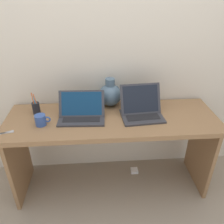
# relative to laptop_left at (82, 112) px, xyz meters

# --- Properties ---
(ground_plane) EXTENTS (6.00, 6.00, 0.00)m
(ground_plane) POSITION_rel_laptop_left_xyz_m (0.24, -0.02, -0.79)
(ground_plane) COLOR gray
(back_wall) EXTENTS (4.40, 0.04, 2.40)m
(back_wall) POSITION_rel_laptop_left_xyz_m (0.24, 0.30, 0.41)
(back_wall) COLOR beige
(back_wall) RESTS_ON ground
(desk) EXTENTS (1.69, 0.56, 0.74)m
(desk) POSITION_rel_laptop_left_xyz_m (0.24, -0.02, -0.20)
(desk) COLOR olive
(desk) RESTS_ON ground
(laptop_left) EXTENTS (0.37, 0.24, 0.20)m
(laptop_left) POSITION_rel_laptop_left_xyz_m (0.00, 0.00, 0.00)
(laptop_left) COLOR #333338
(laptop_left) RESTS_ON desk
(laptop_right) EXTENTS (0.34, 0.28, 0.24)m
(laptop_right) POSITION_rel_laptop_left_xyz_m (0.47, 0.01, 0.01)
(laptop_right) COLOR #333338
(laptop_right) RESTS_ON desk
(green_vase) EXTENTS (0.20, 0.20, 0.24)m
(green_vase) POSITION_rel_laptop_left_xyz_m (0.24, 0.20, 0.05)
(green_vase) COLOR slate
(green_vase) RESTS_ON desk
(coffee_mug) EXTENTS (0.12, 0.08, 0.08)m
(coffee_mug) POSITION_rel_laptop_left_xyz_m (-0.30, -0.09, -0.01)
(coffee_mug) COLOR #335199
(coffee_mug) RESTS_ON desk
(pen_cup) EXTENTS (0.06, 0.06, 0.19)m
(pen_cup) POSITION_rel_laptop_left_xyz_m (-0.37, 0.09, -0.00)
(pen_cup) COLOR black
(pen_cup) RESTS_ON desk
(power_brick) EXTENTS (0.07, 0.07, 0.03)m
(power_brick) POSITION_rel_laptop_left_xyz_m (0.48, 0.12, -0.78)
(power_brick) COLOR white
(power_brick) RESTS_ON ground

